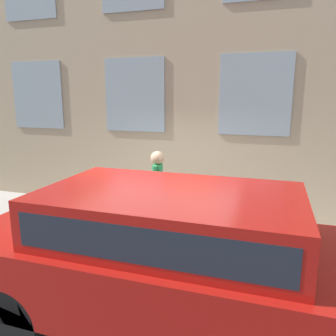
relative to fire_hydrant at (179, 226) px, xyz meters
name	(u,v)px	position (x,y,z in m)	size (l,w,h in m)	color
ground_plane	(157,262)	(-0.45, 0.27, -0.51)	(80.00, 80.00, 0.00)	#47474C
sidewalk	(176,233)	(0.68, 0.27, -0.44)	(2.25, 60.00, 0.13)	#B2ADA3
building_facade	(194,9)	(1.96, 0.27, 4.00)	(0.33, 40.00, 9.03)	tan
fire_hydrant	(179,226)	(0.00, 0.00, 0.00)	(0.27, 0.40, 0.75)	#2D7260
person	(158,184)	(0.53, 0.59, 0.58)	(0.39, 0.26, 1.60)	#726651
parked_truck_red_near	(164,250)	(-1.91, -0.36, 0.49)	(1.92, 4.58, 1.72)	black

